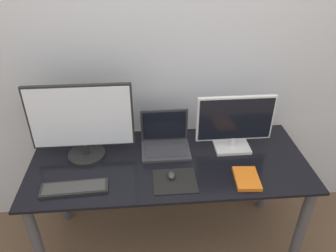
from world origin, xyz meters
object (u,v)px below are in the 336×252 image
at_px(monitor_right, 235,123).
at_px(keyboard, 74,188).
at_px(monitor_left, 82,122).
at_px(book, 247,179).
at_px(laptop, 165,140).
at_px(mouse, 172,175).

distance_m(monitor_right, keyboard, 1.05).
bearing_deg(keyboard, monitor_right, 17.72).
bearing_deg(monitor_left, book, -18.36).
bearing_deg(book, laptop, 140.89).
relative_size(monitor_left, monitor_right, 1.28).
bearing_deg(book, monitor_left, 161.64).
xyz_separation_m(monitor_left, keyboard, (-0.03, -0.31, -0.24)).
xyz_separation_m(monitor_right, laptop, (-0.44, 0.05, -0.14)).
distance_m(laptop, book, 0.58).
bearing_deg(monitor_left, monitor_right, 0.00).
height_order(monitor_left, laptop, monitor_left).
xyz_separation_m(laptop, mouse, (0.02, -0.31, -0.04)).
xyz_separation_m(laptop, keyboard, (-0.54, -0.36, -0.05)).
relative_size(laptop, book, 1.51).
relative_size(laptop, mouse, 4.89).
bearing_deg(laptop, monitor_right, -6.04).
xyz_separation_m(laptop, book, (0.45, -0.37, -0.05)).
xyz_separation_m(monitor_left, laptop, (0.51, 0.05, -0.19)).
height_order(laptop, keyboard, laptop).
height_order(monitor_left, keyboard, monitor_left).
bearing_deg(monitor_left, laptop, 5.23).
bearing_deg(monitor_left, mouse, -26.61).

